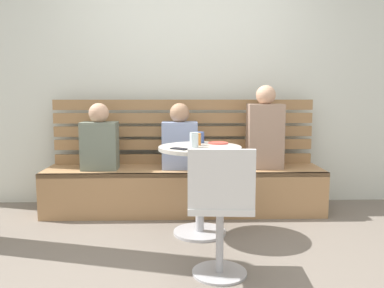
% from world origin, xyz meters
% --- Properties ---
extents(ground, '(8.00, 8.00, 0.00)m').
position_xyz_m(ground, '(0.00, 0.00, 0.00)').
color(ground, '#70665B').
extents(back_wall, '(5.20, 0.10, 2.90)m').
position_xyz_m(back_wall, '(0.00, 1.64, 1.45)').
color(back_wall, silver).
rests_on(back_wall, ground).
extents(booth_bench, '(2.70, 0.52, 0.44)m').
position_xyz_m(booth_bench, '(0.00, 1.20, 0.22)').
color(booth_bench, '#A87C51').
rests_on(booth_bench, ground).
extents(booth_backrest, '(2.65, 0.04, 0.66)m').
position_xyz_m(booth_backrest, '(0.00, 1.44, 0.78)').
color(booth_backrest, '#9A7249').
rests_on(booth_backrest, booth_bench).
extents(cafe_table, '(0.68, 0.68, 0.74)m').
position_xyz_m(cafe_table, '(0.13, 0.58, 0.52)').
color(cafe_table, '#ADADB2').
rests_on(cafe_table, ground).
extents(white_chair, '(0.42, 0.42, 0.85)m').
position_xyz_m(white_chair, '(0.22, -0.23, 0.46)').
color(white_chair, '#ADADB2').
rests_on(white_chair, ground).
extents(person_adult, '(0.34, 0.22, 0.81)m').
position_xyz_m(person_adult, '(0.79, 1.20, 0.80)').
color(person_adult, '#9E7F6B').
rests_on(person_adult, booth_bench).
extents(person_child_left, '(0.34, 0.22, 0.64)m').
position_xyz_m(person_child_left, '(-0.81, 1.17, 0.72)').
color(person_child_left, slate).
rests_on(person_child_left, booth_bench).
extents(person_child_middle, '(0.34, 0.22, 0.64)m').
position_xyz_m(person_child_middle, '(-0.04, 1.20, 0.72)').
color(person_child_middle, '#8C9EC6').
rests_on(person_child_middle, booth_bench).
extents(cup_glass_tall, '(0.07, 0.07, 0.12)m').
position_xyz_m(cup_glass_tall, '(0.08, 0.53, 0.80)').
color(cup_glass_tall, silver).
rests_on(cup_glass_tall, cafe_table).
extents(cup_mug_blue, '(0.08, 0.08, 0.09)m').
position_xyz_m(cup_mug_blue, '(0.13, 0.82, 0.79)').
color(cup_mug_blue, '#3D5B9E').
rests_on(cup_mug_blue, cafe_table).
extents(cup_tumbler_orange, '(0.07, 0.07, 0.10)m').
position_xyz_m(cup_tumbler_orange, '(0.10, 0.66, 0.79)').
color(cup_tumbler_orange, orange).
rests_on(cup_tumbler_orange, cafe_table).
extents(plate_small, '(0.17, 0.17, 0.01)m').
position_xyz_m(plate_small, '(0.29, 0.75, 0.75)').
color(plate_small, '#DB4C42').
rests_on(plate_small, cafe_table).
extents(phone_on_table, '(0.15, 0.14, 0.01)m').
position_xyz_m(phone_on_table, '(-0.04, 0.42, 0.74)').
color(phone_on_table, black).
rests_on(phone_on_table, cafe_table).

